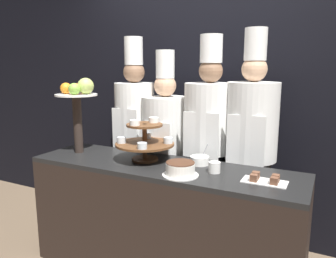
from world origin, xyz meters
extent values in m
cube|color=black|center=(0.00, 1.13, 1.40)|extent=(10.00, 0.06, 2.80)
cube|color=black|center=(0.00, 0.28, 0.42)|extent=(2.03, 0.56, 0.83)
cube|color=black|center=(0.00, 0.28, 0.85)|extent=(2.03, 0.56, 0.03)
cylinder|color=brown|center=(-0.17, 0.33, 0.88)|extent=(0.20, 0.20, 0.02)
cylinder|color=brown|center=(-0.17, 0.33, 1.01)|extent=(0.04, 0.04, 0.28)
cylinder|color=brown|center=(-0.17, 0.33, 0.99)|extent=(0.45, 0.45, 0.02)
cylinder|color=brown|center=(-0.17, 0.33, 1.14)|extent=(0.27, 0.27, 0.02)
cylinder|color=silver|center=(-0.34, 0.26, 1.02)|extent=(0.07, 0.07, 0.04)
cylinder|color=red|center=(-0.34, 0.26, 1.02)|extent=(0.06, 0.06, 0.03)
cylinder|color=silver|center=(-0.10, 0.17, 1.02)|extent=(0.07, 0.07, 0.04)
cylinder|color=gold|center=(-0.10, 0.17, 1.02)|extent=(0.06, 0.06, 0.03)
cylinder|color=silver|center=(-0.01, 0.41, 1.02)|extent=(0.07, 0.07, 0.04)
cylinder|color=green|center=(-0.01, 0.41, 1.02)|extent=(0.06, 0.06, 0.03)
cylinder|color=silver|center=(-0.25, 0.49, 1.02)|extent=(0.07, 0.07, 0.04)
cylinder|color=beige|center=(-0.25, 0.49, 1.02)|extent=(0.06, 0.06, 0.03)
cylinder|color=white|center=(-0.21, 0.25, 1.17)|extent=(0.07, 0.07, 0.04)
cylinder|color=white|center=(-0.14, 0.42, 1.17)|extent=(0.07, 0.07, 0.04)
cylinder|color=#2D231E|center=(-0.79, 0.29, 1.10)|extent=(0.07, 0.07, 0.47)
cylinder|color=white|center=(-0.79, 0.29, 1.35)|extent=(0.34, 0.34, 0.01)
sphere|color=#ADC160|center=(-0.71, 0.31, 1.42)|extent=(0.13, 0.13, 0.13)
sphere|color=orange|center=(-0.76, 0.37, 1.39)|extent=(0.08, 0.08, 0.08)
sphere|color=red|center=(-0.84, 0.35, 1.40)|extent=(0.08, 0.08, 0.08)
sphere|color=orange|center=(-0.87, 0.26, 1.40)|extent=(0.09, 0.09, 0.09)
sphere|color=#84B742|center=(-0.74, 0.22, 1.40)|extent=(0.09, 0.09, 0.09)
cylinder|color=white|center=(0.22, 0.12, 0.87)|extent=(0.24, 0.24, 0.01)
cylinder|color=white|center=(0.22, 0.12, 0.91)|extent=(0.19, 0.19, 0.08)
cylinder|color=#472819|center=(0.22, 0.12, 0.96)|extent=(0.19, 0.19, 0.01)
cylinder|color=white|center=(0.40, 0.29, 0.90)|extent=(0.08, 0.08, 0.07)
cube|color=white|center=(0.74, 0.25, 0.87)|extent=(0.27, 0.14, 0.01)
cube|color=brown|center=(0.68, 0.22, 0.90)|extent=(0.04, 0.04, 0.04)
cube|color=brown|center=(0.80, 0.22, 0.90)|extent=(0.04, 0.04, 0.04)
cube|color=brown|center=(0.68, 0.27, 0.90)|extent=(0.04, 0.04, 0.04)
cube|color=brown|center=(0.80, 0.27, 0.90)|extent=(0.04, 0.04, 0.04)
cylinder|color=white|center=(0.24, 0.42, 0.90)|extent=(0.14, 0.14, 0.06)
cylinder|color=#BCBCC1|center=(0.28, 0.42, 0.97)|extent=(0.05, 0.01, 0.11)
cube|color=black|center=(-0.52, 0.75, 0.43)|extent=(0.27, 0.15, 0.87)
cylinder|color=white|center=(-0.52, 0.75, 1.15)|extent=(0.36, 0.36, 0.56)
cube|color=white|center=(-0.52, 0.58, 1.04)|extent=(0.25, 0.01, 0.36)
sphere|color=#846047|center=(-0.52, 0.75, 1.52)|extent=(0.19, 0.19, 0.19)
cylinder|color=white|center=(-0.52, 0.75, 1.71)|extent=(0.16, 0.16, 0.24)
cube|color=#28282D|center=(-0.21, 0.75, 0.41)|extent=(0.30, 0.17, 0.81)
cylinder|color=silver|center=(-0.21, 0.75, 1.07)|extent=(0.41, 0.41, 0.50)
cube|color=white|center=(-0.21, 0.55, 0.96)|extent=(0.28, 0.01, 0.32)
sphere|color=tan|center=(-0.21, 0.75, 1.41)|extent=(0.19, 0.19, 0.19)
cylinder|color=white|center=(-0.21, 0.75, 1.59)|extent=(0.16, 0.16, 0.24)
cube|color=black|center=(0.19, 0.75, 0.44)|extent=(0.31, 0.17, 0.88)
cylinder|color=white|center=(0.19, 0.75, 1.16)|extent=(0.41, 0.41, 0.56)
cube|color=white|center=(0.19, 0.55, 1.05)|extent=(0.29, 0.01, 0.36)
sphere|color=#846047|center=(0.19, 0.75, 1.54)|extent=(0.19, 0.19, 0.19)
cylinder|color=white|center=(0.19, 0.75, 1.71)|extent=(0.18, 0.18, 0.22)
cube|color=#38332D|center=(0.53, 0.75, 0.43)|extent=(0.30, 0.16, 0.86)
cylinder|color=white|center=(0.53, 0.75, 1.16)|extent=(0.40, 0.40, 0.60)
cube|color=white|center=(0.53, 0.56, 1.04)|extent=(0.28, 0.01, 0.38)
sphere|color=tan|center=(0.53, 0.75, 1.55)|extent=(0.19, 0.19, 0.19)
cylinder|color=white|center=(0.53, 0.75, 1.73)|extent=(0.16, 0.16, 0.24)
camera|label=1|loc=(1.07, -1.75, 1.57)|focal=35.00mm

